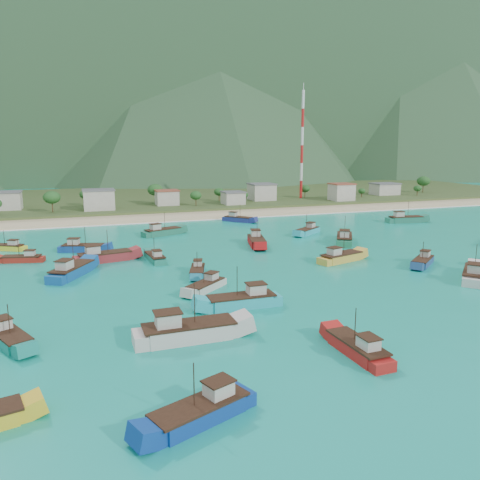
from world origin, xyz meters
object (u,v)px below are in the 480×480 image
object	(u,v)px
boat_16	(341,258)
boat_20	(197,272)
boat_0	(474,275)
boat_3	(206,286)
boat_29	(238,219)
boat_2	(202,412)
boat_15	(344,239)
boat_22	(155,258)
boat_13	(308,231)
boat_23	(162,232)
boat_11	(187,332)
boat_21	(82,248)
boat_9	(23,259)
boat_28	(405,220)
boat_19	(257,242)
boat_30	(358,349)
boat_7	(104,257)
boat_26	(243,301)
boat_1	(423,262)
boat_6	(8,248)
radio_tower	(302,145)
boat_5	(9,338)
boat_25	(72,271)

from	to	relation	value
boat_16	boat_20	size ratio (longest dim) A/B	1.33
boat_0	boat_3	size ratio (longest dim) A/B	1.27
boat_20	boat_29	world-z (taller)	boat_29
boat_2	boat_20	distance (m)	51.03
boat_15	boat_22	bearing A→B (deg)	-144.35
boat_13	boat_22	bearing A→B (deg)	75.00
boat_23	boat_29	distance (m)	32.83
boat_11	boat_16	size ratio (longest dim) A/B	1.14
boat_16	boat_21	bearing A→B (deg)	-135.43
boat_3	boat_29	world-z (taller)	boat_29
boat_9	boat_23	size ratio (longest dim) A/B	0.76
boat_9	boat_28	size ratio (longest dim) A/B	0.72
boat_22	boat_15	bearing A→B (deg)	-1.09
boat_9	boat_19	world-z (taller)	boat_19
boat_9	boat_13	size ratio (longest dim) A/B	0.89
boat_20	boat_21	distance (m)	36.30
boat_28	boat_30	distance (m)	109.59
boat_11	boat_7	bearing A→B (deg)	-171.08
boat_22	boat_28	bearing A→B (deg)	11.69
boat_2	boat_26	xyz separation A→B (m)	(14.17, 28.22, 0.14)
boat_26	boat_29	world-z (taller)	boat_26
boat_7	boat_13	bearing A→B (deg)	93.16
boat_3	boat_28	bearing A→B (deg)	-99.42
boat_20	boat_2	bearing A→B (deg)	94.25
boat_26	boat_1	bearing A→B (deg)	-73.62
boat_1	boat_9	size ratio (longest dim) A/B	1.01
boat_6	boat_28	size ratio (longest dim) A/B	0.71
boat_0	boat_23	size ratio (longest dim) A/B	0.94
boat_11	boat_3	bearing A→B (deg)	157.93
radio_tower	boat_0	xyz separation A→B (m)	(-27.06, -127.32, -24.64)
boat_5	boat_13	xyz separation A→B (m)	(72.54, 56.23, 0.06)
boat_20	boat_1	bearing A→B (deg)	-172.63
boat_5	radio_tower	bearing A→B (deg)	-155.20
boat_3	boat_9	world-z (taller)	boat_3
boat_25	boat_29	bearing A→B (deg)	75.25
boat_3	boat_1	bearing A→B (deg)	-128.79
boat_23	boat_30	size ratio (longest dim) A/B	1.15
boat_0	boat_21	xyz separation A→B (m)	(-70.32, 50.89, -0.14)
boat_19	boat_13	bearing A→B (deg)	-139.85
boat_5	boat_6	bearing A→B (deg)	-108.94
boat_15	boat_20	distance (m)	47.48
boat_21	boat_29	xyz separation A→B (m)	(50.74, 30.60, -0.02)
boat_21	boat_30	size ratio (longest dim) A/B	1.07
boat_0	boat_16	distance (m)	26.71
boat_0	boat_3	distance (m)	51.25
boat_22	boat_9	bearing A→B (deg)	157.50
boat_9	boat_19	bearing A→B (deg)	-77.33
boat_3	boat_7	size ratio (longest dim) A/B	0.68
boat_13	boat_23	distance (m)	42.15
boat_13	boat_28	xyz separation A→B (m)	(40.70, 8.05, 0.20)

